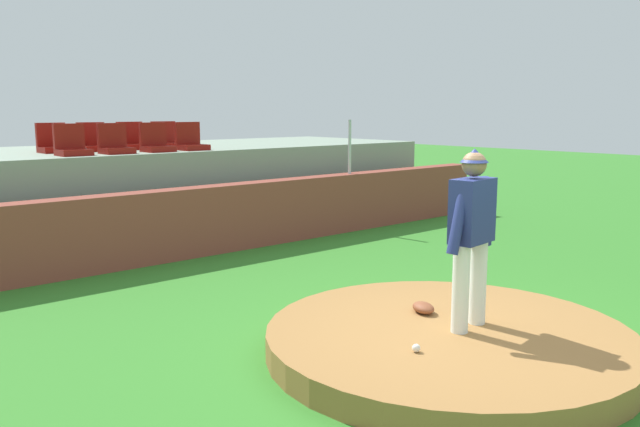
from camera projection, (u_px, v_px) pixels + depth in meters
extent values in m
plane|color=#337D27|center=(448.00, 354.00, 6.25)|extent=(60.00, 60.00, 0.00)
cylinder|color=#9C6D39|center=(448.00, 341.00, 6.23)|extent=(3.53, 3.53, 0.25)
cylinder|color=white|center=(461.00, 289.00, 6.06)|extent=(0.16, 0.16, 0.84)
cylinder|color=white|center=(478.00, 282.00, 6.31)|extent=(0.16, 0.16, 0.84)
cube|color=navy|center=(472.00, 211.00, 6.07)|extent=(0.50, 0.31, 0.61)
cylinder|color=navy|center=(459.00, 218.00, 5.89)|extent=(0.31, 0.14, 0.68)
cylinder|color=navy|center=(485.00, 211.00, 6.26)|extent=(0.22, 0.13, 0.69)
sphere|color=#8C6647|center=(474.00, 164.00, 6.00)|extent=(0.23, 0.23, 0.23)
cone|color=navy|center=(474.00, 155.00, 5.99)|extent=(0.30, 0.30, 0.13)
sphere|color=white|center=(416.00, 348.00, 5.61)|extent=(0.07, 0.07, 0.07)
ellipsoid|color=brown|center=(423.00, 308.00, 6.70)|extent=(0.30, 0.35, 0.11)
cube|color=brown|center=(174.00, 224.00, 10.17)|extent=(14.72, 0.40, 1.11)
cylinder|color=silver|center=(350.00, 147.00, 12.48)|extent=(0.06, 0.06, 1.05)
cube|color=gray|center=(105.00, 192.00, 12.07)|extent=(13.17, 3.80, 1.63)
cube|color=maroon|center=(74.00, 152.00, 10.17)|extent=(0.48, 0.44, 0.10)
cube|color=maroon|center=(69.00, 136.00, 10.26)|extent=(0.48, 0.08, 0.40)
cube|color=maroon|center=(117.00, 151.00, 10.62)|extent=(0.48, 0.44, 0.10)
cube|color=maroon|center=(112.00, 135.00, 10.71)|extent=(0.48, 0.08, 0.40)
cube|color=maroon|center=(158.00, 149.00, 11.09)|extent=(0.48, 0.44, 0.10)
cube|color=maroon|center=(153.00, 134.00, 11.19)|extent=(0.48, 0.08, 0.40)
cube|color=maroon|center=(193.00, 147.00, 11.55)|extent=(0.48, 0.44, 0.10)
cube|color=maroon|center=(187.00, 133.00, 11.65)|extent=(0.48, 0.08, 0.40)
cube|color=maroon|center=(55.00, 150.00, 10.86)|extent=(0.48, 0.44, 0.10)
cube|color=maroon|center=(51.00, 135.00, 10.96)|extent=(0.48, 0.08, 0.40)
cube|color=maroon|center=(95.00, 148.00, 11.26)|extent=(0.48, 0.44, 0.10)
cube|color=maroon|center=(91.00, 134.00, 11.35)|extent=(0.48, 0.08, 0.40)
cube|color=maroon|center=(134.00, 147.00, 11.78)|extent=(0.48, 0.44, 0.10)
cube|color=maroon|center=(129.00, 133.00, 11.87)|extent=(0.48, 0.08, 0.40)
cube|color=maroon|center=(168.00, 145.00, 12.20)|extent=(0.48, 0.44, 0.10)
cube|color=maroon|center=(163.00, 132.00, 12.30)|extent=(0.48, 0.08, 0.40)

